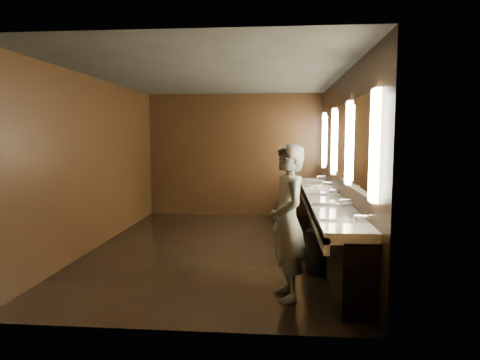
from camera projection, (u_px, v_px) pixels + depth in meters
name	position (u px, v px, depth m)	size (l,w,h in m)	color
floor	(217.00, 248.00, 7.06)	(6.00, 6.00, 0.00)	black
ceiling	(216.00, 75.00, 6.76)	(4.00, 6.00, 0.02)	#2D2D2B
wall_back	(235.00, 155.00, 9.88)	(4.00, 0.02, 2.80)	black
wall_front	(170.00, 185.00, 3.94)	(4.00, 0.02, 2.80)	black
wall_left	(97.00, 163.00, 7.09)	(0.02, 6.00, 2.80)	black
wall_right	(342.00, 164.00, 6.74)	(0.02, 6.00, 2.80)	black
sink_counter	(327.00, 221.00, 6.85)	(0.55, 5.40, 1.01)	black
mirror_band	(341.00, 142.00, 6.70)	(0.06, 5.03, 1.15)	#FFEEC3
person	(288.00, 222.00, 4.82)	(0.64, 0.42, 1.76)	#80AEC0
trash_bin	(320.00, 252.00, 5.75)	(0.38, 0.38, 0.59)	black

